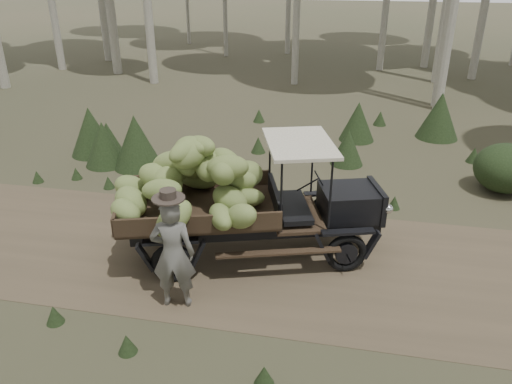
% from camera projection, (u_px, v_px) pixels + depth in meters
% --- Properties ---
extents(ground, '(120.00, 120.00, 0.00)m').
position_uv_depth(ground, '(258.00, 258.00, 9.06)').
color(ground, '#473D2B').
rests_on(ground, ground).
extents(dirt_track, '(70.00, 4.00, 0.01)m').
position_uv_depth(dirt_track, '(258.00, 258.00, 9.06)').
color(dirt_track, brown).
rests_on(dirt_track, ground).
extents(banana_truck, '(4.99, 3.08, 2.35)m').
position_uv_depth(banana_truck, '(218.00, 186.00, 8.60)').
color(banana_truck, black).
rests_on(banana_truck, ground).
extents(farmer, '(0.73, 0.57, 1.98)m').
position_uv_depth(farmer, '(173.00, 253.00, 7.49)').
color(farmer, '#5E5C56').
rests_on(farmer, ground).
extents(undergrowth, '(24.13, 19.19, 1.38)m').
position_uv_depth(undergrowth, '(357.00, 250.00, 8.24)').
color(undergrowth, '#233319').
rests_on(undergrowth, ground).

